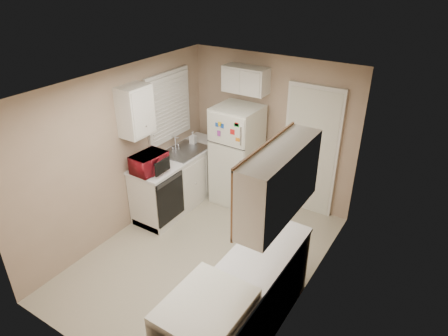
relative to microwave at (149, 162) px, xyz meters
The scene contains 18 objects.
floor 1.54m from the microwave, 12.02° to the right, with size 3.80×3.80×0.00m, color beige.
ceiling 1.76m from the microwave, 12.02° to the right, with size 3.80×3.80×0.00m, color white.
wall_left 0.41m from the microwave, 141.27° to the right, with size 3.80×3.80×0.00m, color tan.
wall_right 2.52m from the microwave, ahead, with size 3.80×3.80×0.00m, color tan.
wall_back 2.00m from the microwave, 56.39° to the left, with size 2.80×2.80×0.00m, color tan.
wall_front 2.41m from the microwave, 62.62° to the right, with size 2.80×2.80×0.00m, color tan.
left_counter 0.90m from the microwave, 89.46° to the left, with size 0.60×1.80×0.90m, color silver.
dishwasher 0.64m from the microwave, 12.27° to the left, with size 0.03×0.58×0.72m, color black.
sink 0.84m from the microwave, 89.56° to the left, with size 0.54×0.74×0.16m, color gray.
microwave is the anchor object (origin of this frame).
soap_bottle 1.12m from the microwave, 92.24° to the left, with size 0.10×0.10×0.21m, color silver.
window_blinds 1.01m from the microwave, 107.31° to the left, with size 0.10×0.98×1.08m, color silver.
upper_cabinet_left 0.76m from the microwave, behind, with size 0.30×0.45×0.70m, color silver.
refrigerator 1.47m from the microwave, 60.25° to the left, with size 0.68×0.66×1.64m, color silver.
cabinet_over_fridge 1.92m from the microwave, 65.00° to the left, with size 0.70×0.30×0.40m, color silver.
interior_door 2.43m from the microwave, 41.97° to the left, with size 0.86×0.06×2.08m, color silver.
right_counter 2.51m from the microwave, 25.14° to the right, with size 0.60×2.00×0.90m, color silver.
upper_cabinet_right 2.58m from the microwave, 17.34° to the right, with size 0.30×1.20×0.70m, color silver.
Camera 1 is at (2.53, -3.49, 3.65)m, focal length 32.00 mm.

